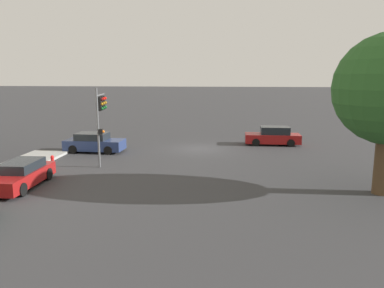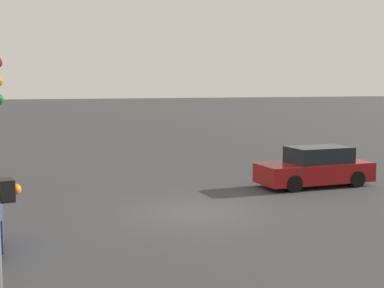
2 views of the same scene
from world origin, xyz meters
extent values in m
plane|color=#333335|center=(0.00, 0.00, 0.00)|extent=(300.00, 300.00, 0.00)
cube|color=black|center=(5.73, 6.70, 2.34)|extent=(0.27, 0.38, 0.35)
sphere|color=orange|center=(5.59, 6.68, 2.34)|extent=(0.18, 0.18, 0.18)
cube|color=maroon|center=(-6.08, -2.40, 0.56)|extent=(4.62, 1.74, 0.76)
cube|color=black|center=(-6.26, -2.40, 1.25)|extent=(2.40, 1.53, 0.63)
cylinder|color=black|center=(-4.65, -1.60, 0.32)|extent=(0.65, 0.22, 0.65)
cylinder|color=black|center=(-4.65, -3.22, 0.32)|extent=(0.65, 0.22, 0.65)
cylinder|color=black|center=(-7.51, -1.59, 0.32)|extent=(0.65, 0.22, 0.65)
cylinder|color=black|center=(-7.51, -3.21, 0.32)|extent=(0.65, 0.22, 0.65)
camera|label=1|loc=(-2.52, 29.59, 5.96)|focal=35.00mm
camera|label=2|loc=(5.93, 15.47, 3.98)|focal=50.00mm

